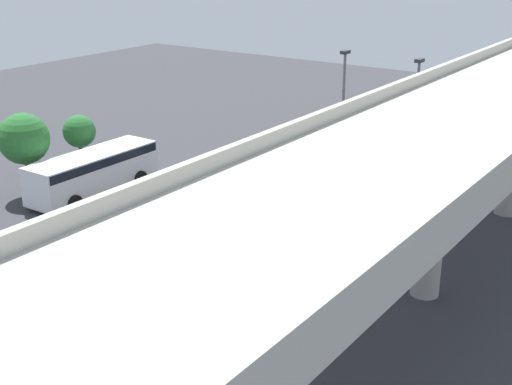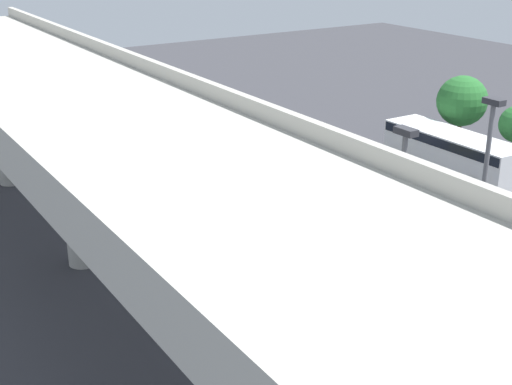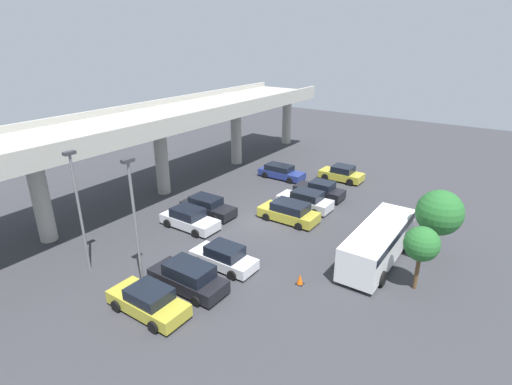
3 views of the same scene
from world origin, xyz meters
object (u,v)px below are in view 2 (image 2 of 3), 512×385
parked_car_4 (238,224)px  tree_front_right (462,101)px  parked_car_1 (485,264)px  shuttle_bus (452,151)px  parked_car_3 (281,243)px  parked_car_6 (281,164)px  parked_car_2 (431,237)px  lamp_post_mid_lot (398,232)px  traffic_cone (490,213)px  parked_car_7 (251,151)px  lamp_post_near_aisle (483,194)px  parked_car_9 (203,130)px  parked_car_5 (313,179)px  parked_car_8 (142,157)px

parked_car_4 → tree_front_right: 17.53m
parked_car_1 → shuttle_bus: 12.38m
parked_car_1 → tree_front_right: bearing=-133.4°
parked_car_3 → parked_car_6: parked_car_6 is taller
parked_car_3 → tree_front_right: tree_front_right is taller
parked_car_2 → parked_car_4: parked_car_2 is taller
lamp_post_mid_lot → traffic_cone: size_ratio=11.14×
parked_car_7 → lamp_post_near_aisle: bearing=82.5°
lamp_post_mid_lot → traffic_cone: (6.17, -11.96, -4.26)m
parked_car_7 → shuttle_bus: bearing=135.5°
parked_car_7 → parked_car_9: size_ratio=1.04×
parked_car_1 → traffic_cone: parked_car_1 is taller
parked_car_7 → parked_car_5: bearing=91.4°
parked_car_4 → parked_car_9: 15.29m
parked_car_5 → parked_car_7: parked_car_5 is taller
parked_car_4 → parked_car_7: bearing=54.9°
parked_car_5 → parked_car_3: bearing=43.5°
parked_car_5 → parked_car_4: bearing=24.3°
parked_car_7 → lamp_post_mid_lot: bearing=70.5°
parked_car_7 → parked_car_9: parked_car_7 is taller
parked_car_2 → parked_car_8: parked_car_2 is taller
parked_car_2 → lamp_post_near_aisle: bearing=60.0°
parked_car_4 → tree_front_right: bearing=10.2°
lamp_post_near_aisle → lamp_post_mid_lot: bearing=98.1°
parked_car_2 → parked_car_9: size_ratio=1.02×
parked_car_5 → lamp_post_mid_lot: bearing=62.6°
parked_car_3 → traffic_cone: parked_car_3 is taller
parked_car_6 → shuttle_bus: bearing=148.2°
parked_car_3 → parked_car_7: (11.29, -5.61, -0.01)m
parked_car_1 → parked_car_8: size_ratio=1.02×
traffic_cone → parked_car_4: bearing=68.2°
parked_car_6 → lamp_post_mid_lot: size_ratio=0.60×
parked_car_7 → tree_front_right: 12.62m
parked_car_5 → traffic_cone: parked_car_5 is taller
parked_car_3 → parked_car_9: (16.79, -5.39, -0.01)m
parked_car_7 → lamp_post_mid_lot: size_ratio=0.58×
lamp_post_mid_lot → parked_car_7: bearing=-19.5°
parked_car_2 → parked_car_4: size_ratio=0.93×
parked_car_2 → parked_car_9: (19.67, 0.37, 0.01)m
tree_front_right → traffic_cone: 10.03m
parked_car_9 → tree_front_right: 15.99m
parked_car_9 → parked_car_6: bearing=92.0°
tree_front_right → parked_car_2: bearing=128.4°
parked_car_2 → shuttle_bus: shuttle_bus is taller
parked_car_6 → lamp_post_near_aisle: bearing=80.9°
shuttle_bus → parked_car_4: bearing=-86.9°
parked_car_4 → parked_car_2: bearing=-41.7°
parked_car_2 → traffic_cone: parked_car_2 is taller
parked_car_4 → parked_car_7: size_ratio=1.05×
parked_car_3 → parked_car_6: bearing=55.7°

